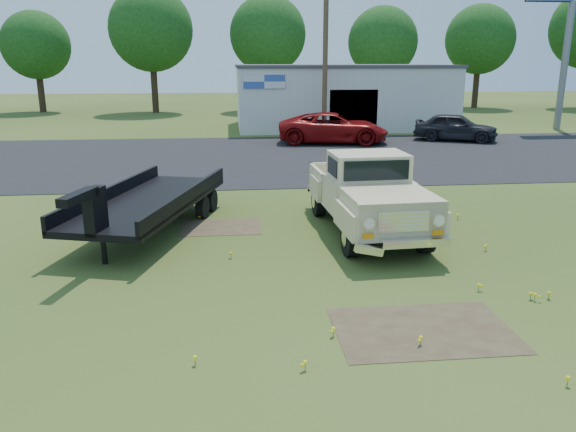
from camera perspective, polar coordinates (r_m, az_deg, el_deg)
The scene contains 15 objects.
ground at distance 12.33m, azimuth 2.31°, elevation -5.52°, with size 140.00×140.00×0.00m, color #334516.
asphalt_lot at distance 26.81m, azimuth -2.33°, elevation 6.02°, with size 90.00×14.00×0.02m, color black.
dirt_patch_a at distance 10.01m, azimuth 13.56°, elevation -11.21°, with size 3.00×2.00×0.01m, color #453524.
dirt_patch_b at distance 15.53m, azimuth -6.89°, elevation -1.15°, with size 2.20×1.60×0.01m, color #453524.
commercial_building at distance 39.21m, azimuth 5.42°, elevation 12.07°, with size 14.20×8.20×4.15m.
utility_pole_mid at distance 33.87m, azimuth 3.80°, elevation 15.80°, with size 1.60×0.30×9.00m.
treeline_b at distance 54.87m, azimuth -24.25°, elevation 15.53°, with size 5.76×5.76×8.57m.
treeline_c at distance 51.33m, azimuth -13.75°, elevation 17.92°, with size 7.04×7.04×10.47m.
treeline_d at distance 52.06m, azimuth -2.05°, elevation 17.94°, with size 6.72×6.72×10.00m.
treeline_e at distance 52.24m, azimuth 9.60°, elevation 17.04°, with size 6.08×6.08×9.04m.
treeline_f at distance 57.98m, azimuth 18.91°, elevation 16.60°, with size 6.40×6.40×9.52m.
vintage_pickup_truck at distance 14.89m, azimuth 8.04°, elevation 2.35°, with size 2.30×5.90×2.14m, color #C8B686, non-canonical shape.
flatbed_trailer at distance 15.32m, azimuth -13.95°, elevation 1.85°, with size 2.26×6.79×1.85m, color black, non-canonical shape.
red_pickup at distance 31.27m, azimuth 4.62°, elevation 8.88°, with size 2.75×5.97×1.66m, color maroon.
dark_sedan at distance 33.48m, azimuth 16.67°, elevation 8.64°, with size 1.83×4.55×1.55m, color black.
Camera 1 is at (-1.70, -11.38, 4.43)m, focal length 35.00 mm.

